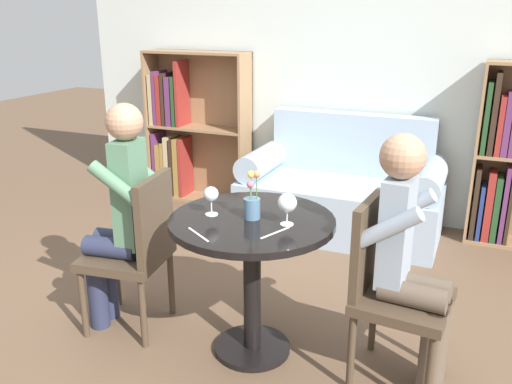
{
  "coord_description": "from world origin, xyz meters",
  "views": [
    {
      "loc": [
        0.98,
        -2.26,
        1.71
      ],
      "look_at": [
        0.0,
        0.05,
        0.87
      ],
      "focal_mm": 38.0,
      "sensor_mm": 36.0,
      "label": 1
    }
  ],
  "objects_px": {
    "couch": "(342,194)",
    "chair_left": "(137,247)",
    "wine_glass_left": "(211,195)",
    "bookshelf_left": "(186,131)",
    "flower_vase": "(252,203)",
    "person_right": "(411,259)",
    "person_left": "(119,216)",
    "wine_glass_right": "(287,204)",
    "chair_right": "(389,285)"
  },
  "relations": [
    {
      "from": "couch",
      "to": "chair_left",
      "type": "bearing_deg",
      "value": -109.85
    },
    {
      "from": "chair_left",
      "to": "wine_glass_left",
      "type": "xyz_separation_m",
      "value": [
        0.46,
        -0.0,
        0.36
      ]
    },
    {
      "from": "bookshelf_left",
      "to": "flower_vase",
      "type": "relative_size",
      "value": 5.6
    },
    {
      "from": "couch",
      "to": "person_right",
      "type": "xyz_separation_m",
      "value": [
        0.76,
        -1.77,
        0.34
      ]
    },
    {
      "from": "flower_vase",
      "to": "person_left",
      "type": "bearing_deg",
      "value": -176.23
    },
    {
      "from": "couch",
      "to": "bookshelf_left",
      "type": "xyz_separation_m",
      "value": [
        -1.58,
        0.27,
        0.32
      ]
    },
    {
      "from": "chair_left",
      "to": "person_left",
      "type": "bearing_deg",
      "value": -85.11
    },
    {
      "from": "person_right",
      "to": "flower_vase",
      "type": "bearing_deg",
      "value": 99.3
    },
    {
      "from": "flower_vase",
      "to": "wine_glass_left",
      "type": "bearing_deg",
      "value": -171.45
    },
    {
      "from": "couch",
      "to": "flower_vase",
      "type": "bearing_deg",
      "value": -89.92
    },
    {
      "from": "person_right",
      "to": "wine_glass_right",
      "type": "distance_m",
      "value": 0.61
    },
    {
      "from": "wine_glass_right",
      "to": "couch",
      "type": "bearing_deg",
      "value": 95.76
    },
    {
      "from": "flower_vase",
      "to": "chair_right",
      "type": "bearing_deg",
      "value": 5.98
    },
    {
      "from": "wine_glass_left",
      "to": "couch",
      "type": "bearing_deg",
      "value": 83.7
    },
    {
      "from": "chair_left",
      "to": "wine_glass_right",
      "type": "height_order",
      "value": "wine_glass_right"
    },
    {
      "from": "wine_glass_left",
      "to": "wine_glass_right",
      "type": "height_order",
      "value": "wine_glass_right"
    },
    {
      "from": "couch",
      "to": "wine_glass_right",
      "type": "height_order",
      "value": "couch"
    },
    {
      "from": "person_left",
      "to": "person_right",
      "type": "xyz_separation_m",
      "value": [
        1.52,
        0.11,
        -0.02
      ]
    },
    {
      "from": "chair_right",
      "to": "person_left",
      "type": "distance_m",
      "value": 1.44
    },
    {
      "from": "chair_right",
      "to": "person_right",
      "type": "height_order",
      "value": "person_right"
    },
    {
      "from": "bookshelf_left",
      "to": "person_left",
      "type": "height_order",
      "value": "bookshelf_left"
    },
    {
      "from": "bookshelf_left",
      "to": "chair_left",
      "type": "xyz_separation_m",
      "value": [
        0.91,
        -2.12,
        -0.14
      ]
    },
    {
      "from": "chair_right",
      "to": "person_right",
      "type": "distance_m",
      "value": 0.18
    },
    {
      "from": "chair_left",
      "to": "flower_vase",
      "type": "relative_size",
      "value": 3.66
    },
    {
      "from": "couch",
      "to": "chair_right",
      "type": "xyz_separation_m",
      "value": [
        0.67,
        -1.75,
        0.18
      ]
    },
    {
      "from": "chair_right",
      "to": "flower_vase",
      "type": "bearing_deg",
      "value": 100.99
    },
    {
      "from": "bookshelf_left",
      "to": "wine_glass_right",
      "type": "xyz_separation_m",
      "value": [
        1.77,
        -2.1,
        0.22
      ]
    },
    {
      "from": "couch",
      "to": "wine_glass_right",
      "type": "distance_m",
      "value": 1.92
    },
    {
      "from": "couch",
      "to": "chair_right",
      "type": "relative_size",
      "value": 1.73
    },
    {
      "from": "person_left",
      "to": "chair_right",
      "type": "bearing_deg",
      "value": 87.46
    },
    {
      "from": "chair_left",
      "to": "person_right",
      "type": "height_order",
      "value": "person_right"
    },
    {
      "from": "chair_left",
      "to": "wine_glass_right",
      "type": "xyz_separation_m",
      "value": [
        0.85,
        0.02,
        0.36
      ]
    },
    {
      "from": "chair_right",
      "to": "person_right",
      "type": "relative_size",
      "value": 0.74
    },
    {
      "from": "couch",
      "to": "wine_glass_left",
      "type": "bearing_deg",
      "value": -96.3
    },
    {
      "from": "couch",
      "to": "flower_vase",
      "type": "height_order",
      "value": "flower_vase"
    },
    {
      "from": "couch",
      "to": "chair_right",
      "type": "distance_m",
      "value": 1.89
    },
    {
      "from": "bookshelf_left",
      "to": "chair_right",
      "type": "height_order",
      "value": "bookshelf_left"
    },
    {
      "from": "chair_left",
      "to": "chair_right",
      "type": "xyz_separation_m",
      "value": [
        1.34,
        0.1,
        0.0
      ]
    },
    {
      "from": "chair_right",
      "to": "wine_glass_left",
      "type": "distance_m",
      "value": 0.95
    },
    {
      "from": "bookshelf_left",
      "to": "wine_glass_right",
      "type": "relative_size",
      "value": 8.85
    },
    {
      "from": "person_right",
      "to": "wine_glass_left",
      "type": "height_order",
      "value": "person_right"
    },
    {
      "from": "couch",
      "to": "person_right",
      "type": "distance_m",
      "value": 1.95
    },
    {
      "from": "bookshelf_left",
      "to": "flower_vase",
      "type": "xyz_separation_m",
      "value": [
        1.59,
        -2.09,
        0.19
      ]
    },
    {
      "from": "wine_glass_right",
      "to": "wine_glass_left",
      "type": "bearing_deg",
      "value": -176.58
    },
    {
      "from": "flower_vase",
      "to": "wine_glass_right",
      "type": "bearing_deg",
      "value": -2.47
    },
    {
      "from": "bookshelf_left",
      "to": "wine_glass_right",
      "type": "bearing_deg",
      "value": -49.89
    },
    {
      "from": "bookshelf_left",
      "to": "chair_right",
      "type": "relative_size",
      "value": 1.53
    },
    {
      "from": "person_left",
      "to": "couch",
      "type": "bearing_deg",
      "value": 150.65
    },
    {
      "from": "bookshelf_left",
      "to": "chair_left",
      "type": "bearing_deg",
      "value": -66.69
    },
    {
      "from": "flower_vase",
      "to": "bookshelf_left",
      "type": "bearing_deg",
      "value": 127.18
    }
  ]
}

